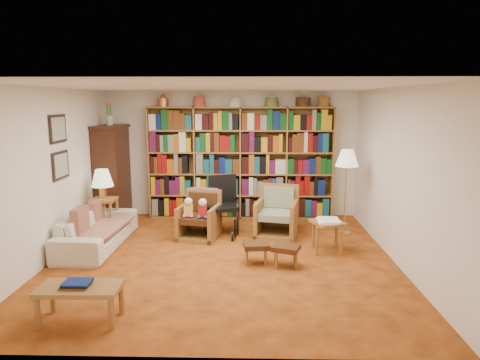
{
  "coord_description": "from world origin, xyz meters",
  "views": [
    {
      "loc": [
        0.4,
        -6.03,
        2.31
      ],
      "look_at": [
        0.23,
        0.6,
        1.08
      ],
      "focal_mm": 32.0,
      "sensor_mm": 36.0,
      "label": 1
    }
  ],
  "objects_px": {
    "side_table_lamp": "(104,208)",
    "armchair_leather": "(199,218)",
    "footstool_b": "(286,249)",
    "floor_lamp": "(347,161)",
    "side_table_papers": "(327,226)",
    "wheelchair": "(222,208)",
    "footstool_a": "(256,247)",
    "sofa": "(98,229)",
    "armchair_sage": "(276,216)",
    "coffee_table": "(80,291)"
  },
  "relations": [
    {
      "from": "side_table_lamp",
      "to": "wheelchair",
      "type": "xyz_separation_m",
      "value": [
        2.05,
        0.1,
        -0.01
      ]
    },
    {
      "from": "sofa",
      "to": "floor_lamp",
      "type": "xyz_separation_m",
      "value": [
        4.1,
        0.77,
        1.01
      ]
    },
    {
      "from": "sofa",
      "to": "armchair_sage",
      "type": "distance_m",
      "value": 2.99
    },
    {
      "from": "armchair_leather",
      "to": "coffee_table",
      "type": "xyz_separation_m",
      "value": [
        -0.92,
        -2.9,
        0.0
      ]
    },
    {
      "from": "side_table_lamp",
      "to": "armchair_sage",
      "type": "relative_size",
      "value": 0.75
    },
    {
      "from": "floor_lamp",
      "to": "side_table_papers",
      "type": "distance_m",
      "value": 1.36
    },
    {
      "from": "floor_lamp",
      "to": "side_table_lamp",
      "type": "bearing_deg",
      "value": -178.11
    },
    {
      "from": "sofa",
      "to": "wheelchair",
      "type": "distance_m",
      "value": 2.09
    },
    {
      "from": "footstool_a",
      "to": "coffee_table",
      "type": "bearing_deg",
      "value": -138.07
    },
    {
      "from": "wheelchair",
      "to": "floor_lamp",
      "type": "height_order",
      "value": "floor_lamp"
    },
    {
      "from": "floor_lamp",
      "to": "side_table_papers",
      "type": "xyz_separation_m",
      "value": [
        -0.46,
        -0.92,
        -0.88
      ]
    },
    {
      "from": "armchair_leather",
      "to": "armchair_sage",
      "type": "bearing_deg",
      "value": 7.39
    },
    {
      "from": "sofa",
      "to": "armchair_leather",
      "type": "height_order",
      "value": "armchair_leather"
    },
    {
      "from": "side_table_papers",
      "to": "footstool_a",
      "type": "distance_m",
      "value": 1.23
    },
    {
      "from": "sofa",
      "to": "armchair_sage",
      "type": "bearing_deg",
      "value": -74.96
    },
    {
      "from": "sofa",
      "to": "armchair_sage",
      "type": "xyz_separation_m",
      "value": [
        2.9,
        0.71,
        0.05
      ]
    },
    {
      "from": "sofa",
      "to": "wheelchair",
      "type": "relative_size",
      "value": 1.87
    },
    {
      "from": "wheelchair",
      "to": "side_table_papers",
      "type": "distance_m",
      "value": 1.91
    },
    {
      "from": "sofa",
      "to": "footstool_b",
      "type": "xyz_separation_m",
      "value": [
        2.95,
        -0.78,
        -0.03
      ]
    },
    {
      "from": "wheelchair",
      "to": "sofa",
      "type": "bearing_deg",
      "value": -159.47
    },
    {
      "from": "sofa",
      "to": "footstool_b",
      "type": "height_order",
      "value": "sofa"
    },
    {
      "from": "side_table_papers",
      "to": "sofa",
      "type": "bearing_deg",
      "value": 177.57
    },
    {
      "from": "side_table_lamp",
      "to": "armchair_leather",
      "type": "xyz_separation_m",
      "value": [
        1.68,
        -0.09,
        -0.14
      ]
    },
    {
      "from": "armchair_sage",
      "to": "footstool_a",
      "type": "height_order",
      "value": "armchair_sage"
    },
    {
      "from": "sofa",
      "to": "armchair_sage",
      "type": "height_order",
      "value": "armchair_sage"
    },
    {
      "from": "footstool_b",
      "to": "armchair_sage",
      "type": "bearing_deg",
      "value": 91.97
    },
    {
      "from": "sofa",
      "to": "armchair_leather",
      "type": "distance_m",
      "value": 1.67
    },
    {
      "from": "floor_lamp",
      "to": "footstool_b",
      "type": "height_order",
      "value": "floor_lamp"
    },
    {
      "from": "side_table_lamp",
      "to": "footstool_b",
      "type": "distance_m",
      "value": 3.37
    },
    {
      "from": "armchair_sage",
      "to": "coffee_table",
      "type": "xyz_separation_m",
      "value": [
        -2.25,
        -3.08,
        0.01
      ]
    },
    {
      "from": "side_table_lamp",
      "to": "armchair_leather",
      "type": "relative_size",
      "value": 0.79
    },
    {
      "from": "sofa",
      "to": "side_table_papers",
      "type": "height_order",
      "value": "sofa"
    },
    {
      "from": "armchair_leather",
      "to": "footstool_a",
      "type": "distance_m",
      "value": 1.55
    },
    {
      "from": "sofa",
      "to": "coffee_table",
      "type": "xyz_separation_m",
      "value": [
        0.66,
        -2.36,
        0.06
      ]
    },
    {
      "from": "armchair_sage",
      "to": "coffee_table",
      "type": "relative_size",
      "value": 1.0
    },
    {
      "from": "floor_lamp",
      "to": "footstool_b",
      "type": "xyz_separation_m",
      "value": [
        -1.15,
        -1.55,
        -1.03
      ]
    },
    {
      "from": "side_table_lamp",
      "to": "floor_lamp",
      "type": "relative_size",
      "value": 0.43
    },
    {
      "from": "footstool_a",
      "to": "side_table_lamp",
      "type": "bearing_deg",
      "value": 153.67
    },
    {
      "from": "sofa",
      "to": "wheelchair",
      "type": "height_order",
      "value": "wheelchair"
    },
    {
      "from": "side_table_lamp",
      "to": "floor_lamp",
      "type": "xyz_separation_m",
      "value": [
        4.2,
        0.14,
        0.81
      ]
    },
    {
      "from": "wheelchair",
      "to": "footstool_a",
      "type": "distance_m",
      "value": 1.54
    },
    {
      "from": "armchair_leather",
      "to": "footstool_b",
      "type": "bearing_deg",
      "value": -43.89
    },
    {
      "from": "side_table_lamp",
      "to": "wheelchair",
      "type": "height_order",
      "value": "wheelchair"
    },
    {
      "from": "wheelchair",
      "to": "floor_lamp",
      "type": "bearing_deg",
      "value": 0.95
    },
    {
      "from": "footstool_a",
      "to": "armchair_sage",
      "type": "bearing_deg",
      "value": 75.26
    },
    {
      "from": "sofa",
      "to": "footstool_b",
      "type": "relative_size",
      "value": 4.27
    },
    {
      "from": "side_table_lamp",
      "to": "side_table_papers",
      "type": "height_order",
      "value": "side_table_lamp"
    },
    {
      "from": "side_table_lamp",
      "to": "footstool_b",
      "type": "height_order",
      "value": "side_table_lamp"
    },
    {
      "from": "armchair_sage",
      "to": "coffee_table",
      "type": "height_order",
      "value": "armchair_sage"
    },
    {
      "from": "side_table_papers",
      "to": "footstool_b",
      "type": "distance_m",
      "value": 0.94
    }
  ]
}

